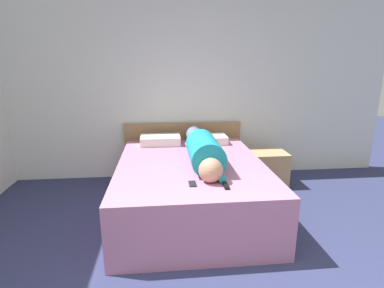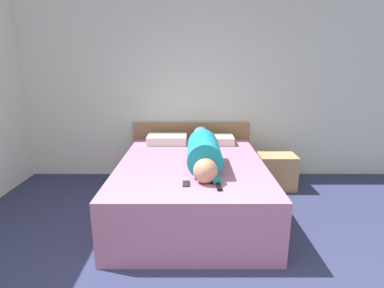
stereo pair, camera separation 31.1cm
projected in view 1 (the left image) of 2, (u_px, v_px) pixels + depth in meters
The scene contains 9 objects.
wall_back at pixel (183, 89), 4.33m from camera, with size 6.11×0.06×2.60m.
bed at pixel (191, 187), 3.40m from camera, with size 1.59×2.05×0.60m.
headboard at pixel (183, 150), 4.49m from camera, with size 1.71×0.04×0.82m.
nightstand at pixel (268, 168), 4.22m from camera, with size 0.49×0.41×0.47m.
person_lying at pixel (202, 149), 3.29m from camera, with size 0.34×1.68×0.34m.
pillow_near_headboard at pixel (160, 140), 4.05m from camera, with size 0.53×0.34×0.11m.
pillow_second at pixel (208, 139), 4.11m from camera, with size 0.50×0.34×0.10m.
tv_remote at pixel (226, 185), 2.66m from camera, with size 0.04×0.15×0.02m.
cell_phone at pixel (192, 184), 2.71m from camera, with size 0.06×0.13×0.01m.
Camera 1 is at (-0.32, -0.93, 1.66)m, focal length 28.00 mm.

